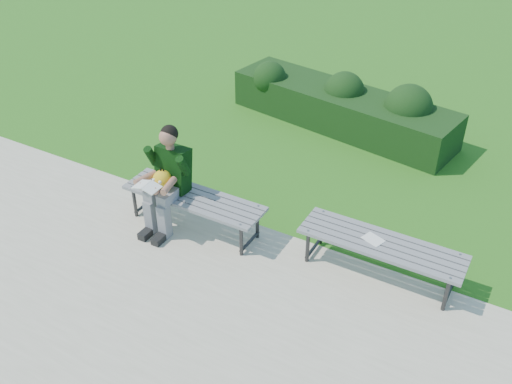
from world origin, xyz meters
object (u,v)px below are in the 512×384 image
object	(u,v)px
bench_left	(194,200)
paper_sheet	(373,239)
seated_boy	(167,176)
bench_right	(381,246)
hedge	(346,105)

from	to	relation	value
bench_left	paper_sheet	size ratio (longest dim) A/B	6.90
seated_boy	paper_sheet	xyz separation A→B (m)	(2.47, 0.37, -0.24)
bench_right	hedge	bearing A→B (deg)	117.99
paper_sheet	seated_boy	bearing A→B (deg)	-171.56
hedge	seated_boy	size ratio (longest dim) A/B	2.95
hedge	bench_left	size ratio (longest dim) A/B	2.15
bench_right	seated_boy	distance (m)	2.62
bench_right	paper_sheet	world-z (taller)	bench_right
seated_boy	paper_sheet	world-z (taller)	seated_boy
bench_right	seated_boy	world-z (taller)	seated_boy
hedge	seated_boy	distance (m)	3.68
bench_right	paper_sheet	size ratio (longest dim) A/B	6.90
hedge	bench_right	size ratio (longest dim) A/B	2.15
hedge	bench_left	distance (m)	3.51
bench_left	seated_boy	world-z (taller)	seated_boy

